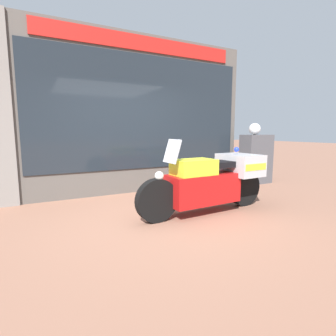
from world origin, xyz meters
TOP-DOWN VIEW (x-y plane):
  - ground_plane at (0.00, 0.00)m, footprint 60.00×60.00m
  - shop_building at (-0.45, 2.00)m, footprint 6.22×0.55m
  - window_display at (0.44, 2.03)m, footprint 4.75×0.30m
  - paramedic_motorcycle at (0.92, -0.19)m, footprint 2.53×0.79m
  - utility_cabinet at (3.50, 1.35)m, footprint 0.82×0.45m
  - white_helmet at (3.49, 1.43)m, footprint 0.30×0.30m

SIDE VIEW (x-z plane):
  - ground_plane at x=0.00m, z-range 0.00..0.00m
  - window_display at x=0.44m, z-range -0.51..1.44m
  - paramedic_motorcycle at x=0.92m, z-range -0.06..1.20m
  - utility_cabinet at x=3.50m, z-range 0.00..1.30m
  - white_helmet at x=3.49m, z-range 1.30..1.60m
  - shop_building at x=-0.45m, z-range 0.01..3.51m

